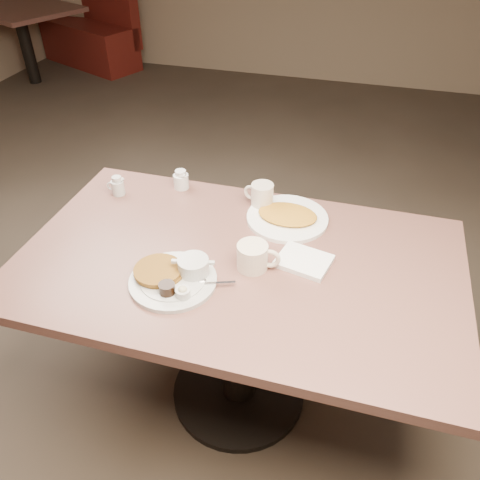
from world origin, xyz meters
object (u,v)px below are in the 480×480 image
(booth_back_left, at_px, (85,27))
(coffee_mug_near, at_px, (254,256))
(diner_table, at_px, (238,296))
(hash_plate, at_px, (287,217))
(creamer_left, at_px, (118,186))
(main_plate, at_px, (175,276))
(coffee_mug_far, at_px, (261,196))
(creamer_right, at_px, (181,180))

(booth_back_left, bearing_deg, coffee_mug_near, -52.51)
(booth_back_left, bearing_deg, diner_table, -52.91)
(hash_plate, bearing_deg, diner_table, -111.99)
(diner_table, height_order, coffee_mug_near, coffee_mug_near)
(creamer_left, bearing_deg, booth_back_left, 122.89)
(creamer_left, bearing_deg, main_plate, -45.49)
(coffee_mug_near, distance_m, booth_back_left, 4.78)
(diner_table, height_order, booth_back_left, booth_back_left)
(diner_table, distance_m, coffee_mug_far, 0.40)
(creamer_left, distance_m, hash_plate, 0.70)
(diner_table, relative_size, creamer_left, 18.75)
(coffee_mug_near, distance_m, coffee_mug_far, 0.37)
(coffee_mug_far, xyz_separation_m, creamer_left, (-0.58, -0.07, -0.01))
(diner_table, bearing_deg, creamer_right, 132.78)
(coffee_mug_near, bearing_deg, main_plate, -149.10)
(diner_table, relative_size, coffee_mug_near, 10.02)
(creamer_left, distance_m, creamer_right, 0.26)
(diner_table, distance_m, booth_back_left, 4.72)
(main_plate, relative_size, creamer_left, 4.57)
(hash_plate, xyz_separation_m, booth_back_left, (-2.96, 3.48, -0.35))
(coffee_mug_near, bearing_deg, coffee_mug_far, 99.97)
(coffee_mug_far, relative_size, creamer_left, 1.65)
(diner_table, bearing_deg, creamer_left, 155.31)
(diner_table, bearing_deg, coffee_mug_near, -20.94)
(diner_table, bearing_deg, coffee_mug_far, 90.76)
(main_plate, distance_m, coffee_mug_far, 0.52)
(main_plate, xyz_separation_m, hash_plate, (0.28, 0.44, -0.01))
(hash_plate, bearing_deg, booth_back_left, 130.31)
(main_plate, height_order, creamer_left, creamer_left)
(hash_plate, bearing_deg, creamer_left, -179.27)
(main_plate, bearing_deg, diner_table, 43.43)
(creamer_left, relative_size, booth_back_left, 0.05)
(coffee_mug_near, height_order, coffee_mug_far, coffee_mug_far)
(creamer_right, bearing_deg, creamer_left, -152.66)
(main_plate, xyz_separation_m, coffee_mug_far, (0.16, 0.50, 0.03))
(main_plate, distance_m, creamer_left, 0.60)
(diner_table, xyz_separation_m, coffee_mug_near, (0.06, -0.02, 0.22))
(diner_table, height_order, creamer_left, creamer_left)
(diner_table, relative_size, booth_back_left, 0.85)
(diner_table, height_order, coffee_mug_far, coffee_mug_far)
(creamer_right, bearing_deg, coffee_mug_far, -7.77)
(coffee_mug_far, bearing_deg, diner_table, -89.24)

